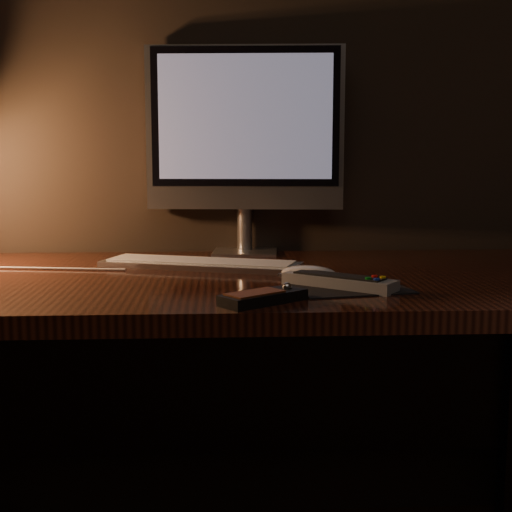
{
  "coord_description": "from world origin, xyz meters",
  "views": [
    {
      "loc": [
        -0.06,
        0.35,
        1.01
      ],
      "look_at": [
        0.02,
        1.73,
        0.81
      ],
      "focal_mm": 50.0,
      "sensor_mm": 36.0,
      "label": 1
    }
  ],
  "objects_px": {
    "desk": "(245,325)",
    "monitor": "(245,132)",
    "tv_remote": "(339,281)",
    "media_remote": "(263,297)",
    "keyboard": "(201,263)",
    "mouse": "(309,275)"
  },
  "relations": [
    {
      "from": "desk",
      "to": "media_remote",
      "type": "distance_m",
      "value": 0.39
    },
    {
      "from": "tv_remote",
      "to": "monitor",
      "type": "bearing_deg",
      "value": 146.45
    },
    {
      "from": "desk",
      "to": "mouse",
      "type": "xyz_separation_m",
      "value": [
        0.13,
        -0.15,
        0.14
      ]
    },
    {
      "from": "monitor",
      "to": "keyboard",
      "type": "bearing_deg",
      "value": -111.47
    },
    {
      "from": "desk",
      "to": "keyboard",
      "type": "distance_m",
      "value": 0.17
    },
    {
      "from": "desk",
      "to": "keyboard",
      "type": "bearing_deg",
      "value": 158.85
    },
    {
      "from": "monitor",
      "to": "mouse",
      "type": "relative_size",
      "value": 4.56
    },
    {
      "from": "keyboard",
      "to": "media_remote",
      "type": "height_order",
      "value": "media_remote"
    },
    {
      "from": "monitor",
      "to": "keyboard",
      "type": "relative_size",
      "value": 1.15
    },
    {
      "from": "desk",
      "to": "monitor",
      "type": "bearing_deg",
      "value": 87.53
    },
    {
      "from": "desk",
      "to": "media_remote",
      "type": "bearing_deg",
      "value": -87.01
    },
    {
      "from": "desk",
      "to": "monitor",
      "type": "height_order",
      "value": "monitor"
    },
    {
      "from": "monitor",
      "to": "tv_remote",
      "type": "height_order",
      "value": "monitor"
    },
    {
      "from": "media_remote",
      "to": "monitor",
      "type": "bearing_deg",
      "value": 53.66
    },
    {
      "from": "media_remote",
      "to": "tv_remote",
      "type": "xyz_separation_m",
      "value": [
        0.15,
        0.13,
        0.0
      ]
    },
    {
      "from": "mouse",
      "to": "desk",
      "type": "bearing_deg",
      "value": 151.04
    },
    {
      "from": "desk",
      "to": "tv_remote",
      "type": "relative_size",
      "value": 7.48
    },
    {
      "from": "monitor",
      "to": "mouse",
      "type": "bearing_deg",
      "value": -69.38
    },
    {
      "from": "tv_remote",
      "to": "media_remote",
      "type": "bearing_deg",
      "value": -101.2
    },
    {
      "from": "desk",
      "to": "monitor",
      "type": "relative_size",
      "value": 3.03
    },
    {
      "from": "monitor",
      "to": "tv_remote",
      "type": "relative_size",
      "value": 2.46
    },
    {
      "from": "media_remote",
      "to": "mouse",
      "type": "bearing_deg",
      "value": 26.63
    }
  ]
}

